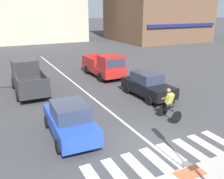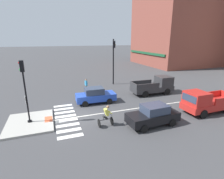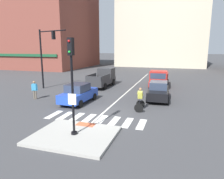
% 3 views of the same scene
% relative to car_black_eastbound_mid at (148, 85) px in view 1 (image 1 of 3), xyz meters
% --- Properties ---
extents(ground_plane, '(300.00, 300.00, 0.00)m').
position_rel_car_black_eastbound_mid_xyz_m(ground_plane, '(-3.46, -5.57, -0.81)').
color(ground_plane, '#3D3D3F').
extents(tactile_pad_front, '(1.10, 0.60, 0.01)m').
position_rel_car_black_eastbound_mid_xyz_m(tactile_pad_front, '(-3.46, -7.76, -0.66)').
color(tactile_pad_front, '#DB5B38').
rests_on(tactile_pad_front, traffic_island).
extents(crosswalk_stripe_a, '(0.44, 1.80, 0.01)m').
position_rel_car_black_eastbound_mid_xyz_m(crosswalk_stripe_a, '(-6.53, -6.36, -0.81)').
color(crosswalk_stripe_a, silver).
rests_on(crosswalk_stripe_a, ground).
extents(crosswalk_stripe_b, '(0.44, 1.80, 0.01)m').
position_rel_car_black_eastbound_mid_xyz_m(crosswalk_stripe_b, '(-5.65, -6.36, -0.81)').
color(crosswalk_stripe_b, silver).
rests_on(crosswalk_stripe_b, ground).
extents(crosswalk_stripe_c, '(0.44, 1.80, 0.01)m').
position_rel_car_black_eastbound_mid_xyz_m(crosswalk_stripe_c, '(-4.78, -6.36, -0.81)').
color(crosswalk_stripe_c, silver).
rests_on(crosswalk_stripe_c, ground).
extents(crosswalk_stripe_d, '(0.44, 1.80, 0.01)m').
position_rel_car_black_eastbound_mid_xyz_m(crosswalk_stripe_d, '(-3.90, -6.36, -0.81)').
color(crosswalk_stripe_d, silver).
rests_on(crosswalk_stripe_d, ground).
extents(crosswalk_stripe_e, '(0.44, 1.80, 0.01)m').
position_rel_car_black_eastbound_mid_xyz_m(crosswalk_stripe_e, '(-3.03, -6.36, -0.81)').
color(crosswalk_stripe_e, silver).
rests_on(crosswalk_stripe_e, ground).
extents(crosswalk_stripe_f, '(0.44, 1.80, 0.01)m').
position_rel_car_black_eastbound_mid_xyz_m(crosswalk_stripe_f, '(-2.15, -6.36, -0.81)').
color(crosswalk_stripe_f, silver).
rests_on(crosswalk_stripe_f, ground).
extents(crosswalk_stripe_g, '(0.44, 1.80, 0.01)m').
position_rel_car_black_eastbound_mid_xyz_m(crosswalk_stripe_g, '(-1.28, -6.36, -0.81)').
color(crosswalk_stripe_g, silver).
rests_on(crosswalk_stripe_g, ground).
extents(crosswalk_stripe_h, '(0.44, 1.80, 0.01)m').
position_rel_car_black_eastbound_mid_xyz_m(crosswalk_stripe_h, '(-0.40, -6.36, -0.81)').
color(crosswalk_stripe_h, silver).
rests_on(crosswalk_stripe_h, ground).
extents(lane_centre_line, '(0.14, 28.00, 0.01)m').
position_rel_car_black_eastbound_mid_xyz_m(lane_centre_line, '(-3.38, 4.43, -0.81)').
color(lane_centre_line, silver).
rests_on(lane_centre_line, ground).
extents(car_black_eastbound_mid, '(1.98, 4.17, 1.64)m').
position_rel_car_black_eastbound_mid_xyz_m(car_black_eastbound_mid, '(0.00, 0.00, 0.00)').
color(car_black_eastbound_mid, black).
rests_on(car_black_eastbound_mid, ground).
extents(car_blue_westbound_near, '(1.98, 4.17, 1.64)m').
position_rel_car_black_eastbound_mid_xyz_m(car_blue_westbound_near, '(-6.28, -3.02, 0.00)').
color(car_blue_westbound_near, '#2347B7').
rests_on(car_blue_westbound_near, ground).
extents(pickup_truck_charcoal_westbound_far, '(2.12, 5.13, 2.08)m').
position_rel_car_black_eastbound_mid_xyz_m(pickup_truck_charcoal_westbound_far, '(-6.92, 4.76, 0.17)').
color(pickup_truck_charcoal_westbound_far, '#2D2D30').
rests_on(pickup_truck_charcoal_westbound_far, ground).
extents(pickup_truck_red_eastbound_far, '(2.12, 5.13, 2.08)m').
position_rel_car_black_eastbound_mid_xyz_m(pickup_truck_red_eastbound_far, '(-0.44, 5.77, 0.17)').
color(pickup_truck_red_eastbound_far, red).
rests_on(pickup_truck_red_eastbound_far, ground).
extents(cyclist, '(0.72, 1.12, 1.68)m').
position_rel_car_black_eastbound_mid_xyz_m(cyclist, '(-1.02, -3.53, 0.06)').
color(cyclist, black).
rests_on(cyclist, ground).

